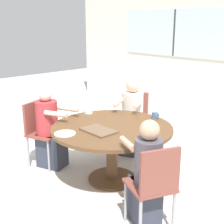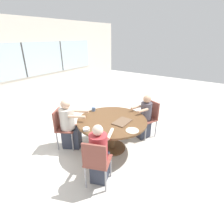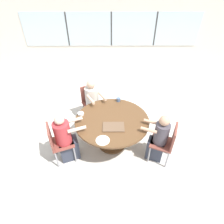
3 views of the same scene
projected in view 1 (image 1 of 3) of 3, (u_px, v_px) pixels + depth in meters
The scene contains 12 objects.
ground_plane at pixel (112, 179), 3.95m from camera, with size 16.00×16.00×0.00m, color beige.
dining_table at pixel (112, 136), 3.79m from camera, with size 1.47×1.47×0.71m.
chair_for_woman_green_shirt at pixel (39, 127), 4.26m from camera, with size 0.52×0.52×0.88m.
chair_for_man_blue_shirt at pixel (155, 182), 2.81m from camera, with size 0.52×0.52×0.88m.
chair_for_man_teal_shirt at pixel (134, 115), 4.81m from camera, with size 0.54×0.54×0.88m.
person_woman_green_shirt at pixel (50, 132), 4.21m from camera, with size 0.61×0.47×1.09m.
person_man_blue_shirt at pixel (146, 177), 2.96m from camera, with size 0.54×0.43×1.08m.
person_man_teal_shirt at pixel (132, 120), 4.66m from camera, with size 0.55×0.65×1.13m.
food_tray_dark at pixel (99, 131), 3.58m from camera, with size 0.40×0.27×0.02m.
coffee_mug at pixel (155, 115), 4.05m from camera, with size 0.09×0.09×0.09m.
bowl_white_shallow at pixel (89, 111), 4.29m from camera, with size 0.12×0.12×0.05m.
plate_tortillas at pixel (65, 134), 3.50m from camera, with size 0.24×0.24×0.01m.
Camera 1 is at (2.61, -2.41, 1.92)m, focal length 50.00 mm.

